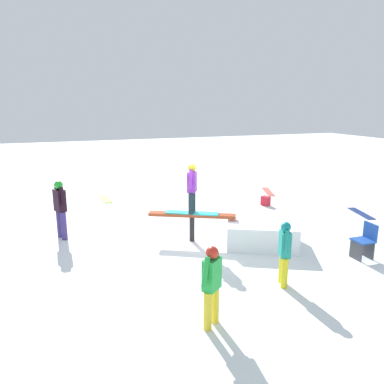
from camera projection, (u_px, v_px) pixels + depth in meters
ground_plane at (192, 241)px, 10.32m from camera, size 60.00×60.00×0.00m
rail_feature at (192, 218)px, 10.17m from camera, size 2.23×1.34×0.79m
snow_kicker_ramp at (261, 233)px, 10.02m from camera, size 2.29×2.16×0.64m
main_rider_on_rail at (192, 189)px, 9.98m from camera, size 1.39×0.95×1.36m
bystander_teal at (284, 250)px, 7.65m from camera, size 0.30×0.60×1.38m
bystander_green at (212, 282)px, 6.21m from camera, size 0.55×0.46×1.44m
bystander_black at (60, 206)px, 10.31m from camera, size 0.35×0.65×1.65m
loose_snowboard_coral at (268, 192)px, 16.01m from camera, size 0.78×1.54×0.02m
loose_snowboard_navy at (361, 213)px, 12.86m from camera, size 0.64×1.41×0.02m
loose_snowboard_lime at (105, 199)px, 14.76m from camera, size 0.38×1.27×0.02m
folding_chair at (364, 242)px, 9.08m from camera, size 0.45×0.45×0.88m
backpack_on_snow at (266, 201)px, 13.87m from camera, size 0.30×0.35×0.34m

